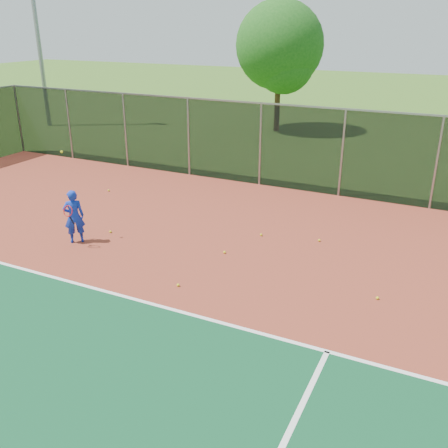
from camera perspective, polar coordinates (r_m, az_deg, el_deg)
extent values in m
plane|color=#355F1B|center=(8.22, -9.01, -21.98)|extent=(120.00, 120.00, 0.00)
cube|color=brown|center=(9.50, -2.02, -14.57)|extent=(30.00, 20.00, 0.02)
cube|color=white|center=(9.70, 11.73, -14.07)|extent=(22.00, 0.10, 0.00)
cube|color=black|center=(17.60, 13.35, 7.83)|extent=(30.00, 0.04, 3.00)
cube|color=gray|center=(17.31, 13.79, 12.64)|extent=(30.00, 0.06, 0.06)
imported|color=#122EAD|center=(14.16, -16.78, 0.83)|extent=(0.64, 0.64, 1.50)
cylinder|color=black|center=(13.90, -16.99, 0.40)|extent=(0.03, 0.15, 0.27)
torus|color=#A51414|center=(13.73, -17.41, 1.43)|extent=(0.30, 0.13, 0.29)
sphere|color=yellow|center=(13.90, -18.07, 7.85)|extent=(0.07, 0.07, 0.07)
sphere|color=yellow|center=(14.10, 10.83, -1.84)|extent=(0.07, 0.07, 0.07)
sphere|color=yellow|center=(18.45, -13.04, 3.76)|extent=(0.07, 0.07, 0.07)
sphere|color=yellow|center=(11.57, 17.13, -8.09)|extent=(0.07, 0.07, 0.07)
sphere|color=yellow|center=(14.24, 4.28, -1.24)|extent=(0.07, 0.07, 0.07)
sphere|color=yellow|center=(13.15, 0.06, -3.24)|extent=(0.07, 0.07, 0.07)
sphere|color=yellow|center=(14.78, -12.85, -0.86)|extent=(0.07, 0.07, 0.07)
sphere|color=yellow|center=(11.62, -5.26, -6.96)|extent=(0.07, 0.07, 0.07)
cylinder|color=gray|center=(31.28, -20.72, 20.97)|extent=(0.24, 0.24, 11.56)
cylinder|color=#3B2415|center=(28.58, 6.09, 13.19)|extent=(0.30, 0.30, 2.63)
sphere|color=#184D14|center=(28.27, 6.36, 19.65)|extent=(4.68, 4.68, 4.68)
sphere|color=#184D14|center=(27.90, 6.87, 17.79)|extent=(3.22, 3.22, 3.22)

